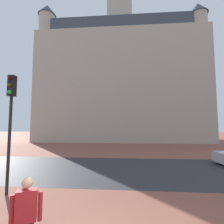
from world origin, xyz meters
TOP-DOWN VIEW (x-y plane):
  - ground_plane at (0.00, 10.00)m, footprint 120.00×120.00m
  - street_asphalt_strip at (0.00, 7.90)m, footprint 120.00×7.01m
  - landmark_building at (-0.14, 30.19)m, footprint 30.06×14.56m
  - person_skater at (-1.37, 0.38)m, footprint 0.56×0.40m
  - traffic_light_pole at (-4.16, 3.56)m, footprint 0.28×0.34m

SIDE VIEW (x-z plane):
  - ground_plane at x=0.00m, z-range 0.00..0.00m
  - street_asphalt_strip at x=0.00m, z-range 0.00..0.00m
  - person_skater at x=-1.37m, z-range 0.10..1.83m
  - traffic_light_pole at x=-4.16m, z-range 0.97..5.92m
  - landmark_building at x=-0.14m, z-range -8.10..31.29m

